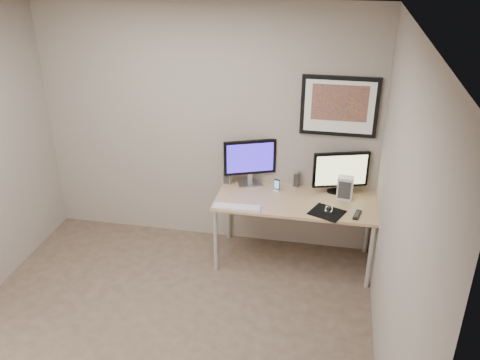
% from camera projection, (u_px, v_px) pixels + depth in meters
% --- Properties ---
extents(floor, '(3.60, 3.60, 0.00)m').
position_uv_depth(floor, '(161.00, 336.00, 4.39)').
color(floor, '#4D3B30').
rests_on(floor, ground).
extents(room, '(3.60, 3.60, 3.60)m').
position_uv_depth(room, '(166.00, 140.00, 4.07)').
color(room, white).
rests_on(room, ground).
extents(desk, '(1.60, 0.70, 0.73)m').
position_uv_depth(desk, '(295.00, 205.00, 5.12)').
color(desk, olive).
rests_on(desk, floor).
extents(framed_art, '(0.75, 0.04, 0.60)m').
position_uv_depth(framed_art, '(339.00, 106.00, 4.93)').
color(framed_art, black).
rests_on(framed_art, room).
extents(monitor_large, '(0.52, 0.26, 0.50)m').
position_uv_depth(monitor_large, '(250.00, 161.00, 5.28)').
color(monitor_large, '#B0B0B5').
rests_on(monitor_large, desk).
extents(monitor_tv, '(0.56, 0.20, 0.45)m').
position_uv_depth(monitor_tv, '(341.00, 172.00, 5.12)').
color(monitor_tv, black).
rests_on(monitor_tv, desk).
extents(speaker_left, '(0.09, 0.09, 0.20)m').
position_uv_depth(speaker_left, '(227.00, 175.00, 5.37)').
color(speaker_left, '#B0B0B5').
rests_on(speaker_left, desk).
extents(speaker_right, '(0.08, 0.08, 0.17)m').
position_uv_depth(speaker_right, '(295.00, 179.00, 5.33)').
color(speaker_right, '#B0B0B5').
rests_on(speaker_right, desk).
extents(phone_dock, '(0.07, 0.07, 0.13)m').
position_uv_depth(phone_dock, '(277.00, 185.00, 5.24)').
color(phone_dock, black).
rests_on(phone_dock, desk).
extents(keyboard, '(0.49, 0.14, 0.02)m').
position_uv_depth(keyboard, '(237.00, 207.00, 4.94)').
color(keyboard, silver).
rests_on(keyboard, desk).
extents(mousepad, '(0.38, 0.37, 0.00)m').
position_uv_depth(mousepad, '(327.00, 213.00, 4.85)').
color(mousepad, black).
rests_on(mousepad, desk).
extents(mouse, '(0.07, 0.11, 0.04)m').
position_uv_depth(mouse, '(329.00, 209.00, 4.87)').
color(mouse, black).
rests_on(mouse, mousepad).
extents(remote, '(0.09, 0.18, 0.02)m').
position_uv_depth(remote, '(357.00, 215.00, 4.80)').
color(remote, black).
rests_on(remote, desk).
extents(fan_unit, '(0.16, 0.13, 0.23)m').
position_uv_depth(fan_unit, '(345.00, 188.00, 5.07)').
color(fan_unit, silver).
rests_on(fan_unit, desk).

